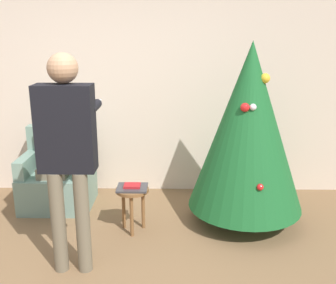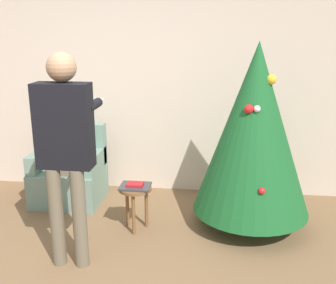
{
  "view_description": "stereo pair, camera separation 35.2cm",
  "coord_description": "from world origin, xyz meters",
  "px_view_note": "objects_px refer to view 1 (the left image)",
  "views": [
    {
      "loc": [
        0.61,
        -2.52,
        1.98
      ],
      "look_at": [
        0.55,
        0.87,
        1.01
      ],
      "focal_mm": 42.0,
      "sensor_mm": 36.0,
      "label": 1
    },
    {
      "loc": [
        0.96,
        -2.5,
        1.98
      ],
      "look_at": [
        0.55,
        0.87,
        1.01
      ],
      "focal_mm": 42.0,
      "sensor_mm": 36.0,
      "label": 2
    }
  ],
  "objects_px": {
    "armchair": "(59,178)",
    "person_seated": "(56,150)",
    "christmas_tree": "(248,127)",
    "person_standing": "(67,144)",
    "side_stool": "(132,197)"
  },
  "relations": [
    {
      "from": "armchair",
      "to": "person_seated",
      "type": "xyz_separation_m",
      "value": [
        0.0,
        -0.02,
        0.35
      ]
    },
    {
      "from": "christmas_tree",
      "to": "person_seated",
      "type": "relative_size",
      "value": 1.54
    },
    {
      "from": "christmas_tree",
      "to": "person_seated",
      "type": "height_order",
      "value": "christmas_tree"
    },
    {
      "from": "armchair",
      "to": "side_stool",
      "type": "relative_size",
      "value": 1.96
    },
    {
      "from": "person_standing",
      "to": "side_stool",
      "type": "relative_size",
      "value": 3.97
    },
    {
      "from": "person_seated",
      "to": "side_stool",
      "type": "height_order",
      "value": "person_seated"
    },
    {
      "from": "christmas_tree",
      "to": "side_stool",
      "type": "xyz_separation_m",
      "value": [
        -1.16,
        -0.23,
        -0.67
      ]
    },
    {
      "from": "person_standing",
      "to": "armchair",
      "type": "bearing_deg",
      "value": 110.94
    },
    {
      "from": "christmas_tree",
      "to": "side_stool",
      "type": "height_order",
      "value": "christmas_tree"
    },
    {
      "from": "armchair",
      "to": "person_seated",
      "type": "bearing_deg",
      "value": -90.0
    },
    {
      "from": "armchair",
      "to": "side_stool",
      "type": "bearing_deg",
      "value": -34.15
    },
    {
      "from": "side_stool",
      "to": "person_standing",
      "type": "bearing_deg",
      "value": -124.72
    },
    {
      "from": "christmas_tree",
      "to": "person_standing",
      "type": "xyz_separation_m",
      "value": [
        -1.6,
        -0.86,
        0.07
      ]
    },
    {
      "from": "person_standing",
      "to": "christmas_tree",
      "type": "bearing_deg",
      "value": 28.27
    },
    {
      "from": "person_seated",
      "to": "person_standing",
      "type": "xyz_separation_m",
      "value": [
        0.48,
        -1.24,
        0.44
      ]
    }
  ]
}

